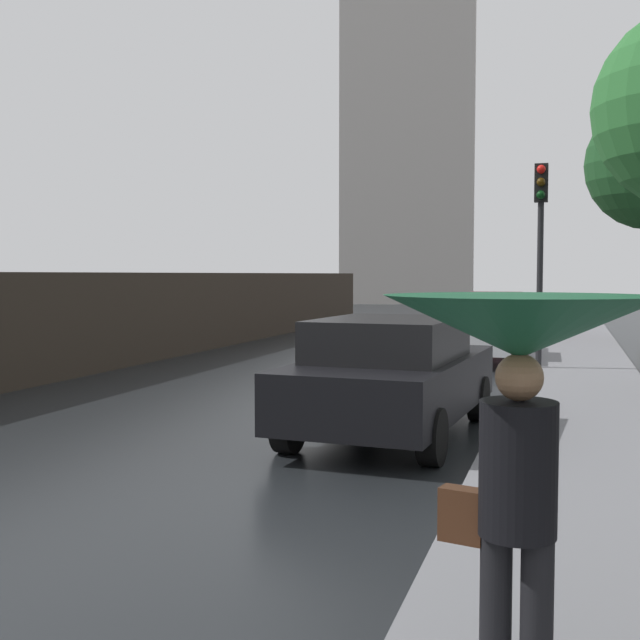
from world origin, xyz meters
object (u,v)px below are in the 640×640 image
object	(u,v)px
car_white_mid_road	(474,330)
car_maroon_far_ahead	(494,315)
traffic_light	(541,226)
car_black_near_kerb	(392,375)
pedestrian_with_umbrella_near	(519,368)

from	to	relation	value
car_white_mid_road	car_maroon_far_ahead	xyz separation A→B (m)	(-0.08, 6.09, 0.05)
car_maroon_far_ahead	traffic_light	xyz separation A→B (m)	(1.60, -8.17, 2.21)
car_black_near_kerb	traffic_light	size ratio (longest dim) A/B	1.05
car_white_mid_road	pedestrian_with_umbrella_near	distance (m)	15.14
car_black_near_kerb	car_white_mid_road	world-z (taller)	car_black_near_kerb
pedestrian_with_umbrella_near	traffic_light	world-z (taller)	traffic_light
traffic_light	car_maroon_far_ahead	bearing A→B (deg)	101.08
car_white_mid_road	traffic_light	bearing A→B (deg)	-55.08
pedestrian_with_umbrella_near	car_maroon_far_ahead	bearing A→B (deg)	-71.27
car_maroon_far_ahead	traffic_light	size ratio (longest dim) A/B	0.99
car_white_mid_road	pedestrian_with_umbrella_near	size ratio (longest dim) A/B	2.32
car_white_mid_road	pedestrian_with_umbrella_near	world-z (taller)	pedestrian_with_umbrella_near
car_black_near_kerb	car_white_mid_road	distance (m)	8.89
car_black_near_kerb	traffic_light	bearing A→B (deg)	81.35
car_maroon_far_ahead	pedestrian_with_umbrella_near	world-z (taller)	pedestrian_with_umbrella_near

